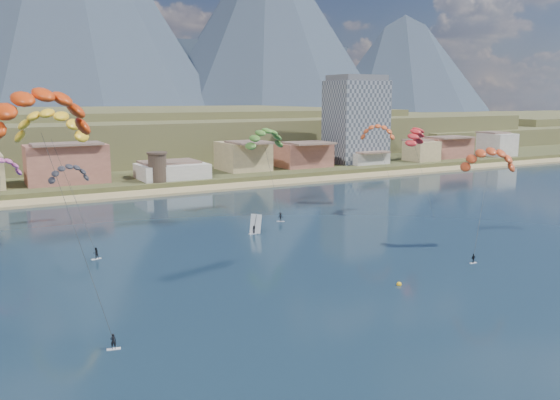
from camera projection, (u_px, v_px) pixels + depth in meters
name	position (u px, v px, depth m)	size (l,w,h in m)	color
ground	(416.00, 330.00, 65.02)	(2400.00, 2400.00, 0.00)	black
beach	(149.00, 193.00, 156.37)	(2200.00, 12.00, 0.90)	tan
land	(13.00, 125.00, 547.85)	(2200.00, 900.00, 4.00)	brown
foothills	(119.00, 133.00, 274.48)	(940.00, 210.00, 18.00)	brown
apartment_tower	(356.00, 120.00, 212.59)	(20.00, 16.00, 32.00)	gray
watchtower	(157.00, 167.00, 164.56)	(5.82, 5.82, 8.60)	#47382D
kitesurfer_red	(39.00, 105.00, 61.11)	(12.74, 13.28, 28.26)	silver
kitesurfer_yellow	(50.00, 121.00, 96.28)	(13.59, 15.66, 25.67)	silver
kitesurfer_orange	(489.00, 156.00, 98.68)	(15.36, 11.01, 19.87)	silver
kitesurfer_green	(265.00, 136.00, 131.44)	(11.34, 17.02, 21.59)	silver
distant_kite_pink	(0.00, 164.00, 106.23)	(8.78, 6.87, 16.73)	#262626
distant_kite_dark	(69.00, 170.00, 118.71)	(8.92, 6.17, 14.47)	#262626
distant_kite_orange	(378.00, 129.00, 139.04)	(8.65, 8.06, 21.04)	#262626
distant_kite_red	(415.00, 134.00, 127.25)	(9.25, 8.00, 20.89)	#262626
windsurfer	(255.00, 228.00, 110.86)	(2.13, 2.32, 3.78)	silver
buoy	(399.00, 284.00, 80.67)	(0.72, 0.72, 0.72)	yellow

